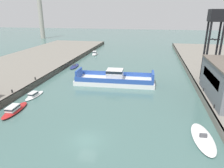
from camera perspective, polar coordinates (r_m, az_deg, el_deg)
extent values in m
plane|color=#476B66|center=(29.74, -7.04, -15.25)|extent=(400.00, 400.00, 0.00)
cube|color=#4C4742|center=(53.22, -19.62, 0.49)|extent=(0.30, 140.00, 1.41)
cube|color=#4C4742|center=(47.25, 23.04, -2.26)|extent=(0.30, 140.00, 1.41)
cube|color=silver|center=(51.13, 0.77, 0.72)|extent=(19.59, 7.17, 1.10)
cube|color=#284CA3|center=(53.76, 1.24, 2.87)|extent=(18.56, 0.89, 1.10)
cube|color=#284CA3|center=(47.84, 0.26, 0.79)|extent=(18.56, 0.89, 1.10)
cube|color=silver|center=(50.59, 0.78, 2.65)|extent=(4.01, 3.67, 2.50)
cube|color=black|center=(50.34, 0.79, 3.64)|extent=(4.05, 3.71, 0.60)
cube|color=#284CA3|center=(50.26, 11.20, 1.99)|extent=(0.68, 4.48, 2.20)
cube|color=#284CA3|center=(52.62, -9.17, 2.89)|extent=(0.68, 4.48, 2.20)
ellipsoid|color=red|center=(40.85, -25.24, -6.54)|extent=(2.36, 7.20, 0.57)
cube|color=silver|center=(40.19, -25.78, -6.00)|extent=(1.54, 2.55, 0.75)
cube|color=black|center=(40.16, -25.80, -5.88)|extent=(1.58, 2.62, 0.22)
ellipsoid|color=navy|center=(68.14, -10.33, 4.84)|extent=(2.61, 7.41, 0.45)
cube|color=#4C4C51|center=(68.02, -10.35, 5.23)|extent=(0.75, 0.45, 0.50)
ellipsoid|color=white|center=(87.25, -4.71, 8.22)|extent=(2.15, 5.72, 0.50)
cube|color=silver|center=(86.70, -4.79, 8.69)|extent=(1.46, 2.02, 1.10)
cube|color=black|center=(86.67, -4.79, 8.78)|extent=(1.50, 2.08, 0.33)
ellipsoid|color=white|center=(32.20, 23.81, -13.56)|extent=(3.05, 8.32, 0.41)
cube|color=#4C4C51|center=(31.96, 23.92, -12.87)|extent=(0.97, 0.44, 0.50)
ellipsoid|color=white|center=(46.44, -20.61, -3.01)|extent=(2.18, 5.79, 0.35)
cube|color=silver|center=(45.93, -20.99, -2.58)|extent=(1.38, 2.07, 0.72)
cube|color=black|center=(45.90, -21.00, -2.48)|extent=(1.41, 2.13, 0.22)
cube|color=black|center=(42.37, 25.62, 1.70)|extent=(0.08, 10.92, 1.79)
cylinder|color=black|center=(53.23, 24.14, 8.22)|extent=(0.44, 0.44, 13.45)
cylinder|color=black|center=(53.88, 26.85, 7.95)|extent=(0.44, 0.44, 13.45)
cylinder|color=black|center=(50.73, 24.75, 7.67)|extent=(0.44, 0.44, 13.45)
cylinder|color=black|center=(51.41, 27.58, 7.38)|extent=(0.44, 0.44, 13.45)
cube|color=black|center=(52.67, 25.52, 5.67)|extent=(2.60, 0.20, 0.20)
cube|color=black|center=(52.67, 25.52, 5.67)|extent=(0.20, 2.60, 0.20)
cube|color=black|center=(51.89, 26.31, 11.00)|extent=(2.60, 0.20, 0.20)
cube|color=black|center=(51.89, 26.31, 11.00)|extent=(0.20, 2.60, 0.20)
cube|color=black|center=(51.59, 27.16, 16.52)|extent=(3.39, 3.39, 2.57)
cylinder|color=black|center=(46.16, -25.88, -1.86)|extent=(0.28, 0.28, 0.55)
sphere|color=black|center=(46.07, -25.93, -1.55)|extent=(0.32, 0.32, 0.32)
cylinder|color=black|center=(39.07, 26.46, -5.63)|extent=(0.28, 0.28, 0.55)
sphere|color=black|center=(38.96, 26.52, -5.26)|extent=(0.32, 0.32, 0.32)
cylinder|color=black|center=(52.90, -20.45, 1.40)|extent=(0.28, 0.28, 0.55)
sphere|color=black|center=(52.82, -20.49, 1.69)|extent=(0.32, 0.32, 0.32)
cylinder|color=black|center=(46.39, 24.03, -1.49)|extent=(0.28, 0.28, 0.55)
sphere|color=black|center=(46.30, 24.07, -1.17)|extent=(0.32, 0.32, 0.32)
cylinder|color=#9E998E|center=(150.48, -19.08, 17.28)|extent=(2.96, 2.96, 28.69)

